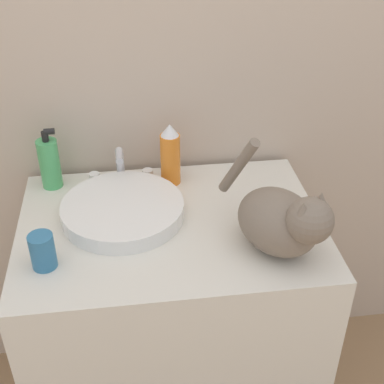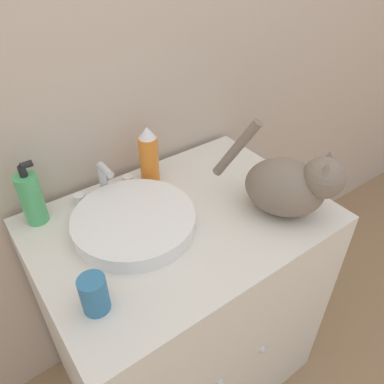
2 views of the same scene
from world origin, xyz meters
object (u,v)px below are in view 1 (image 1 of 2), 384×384
at_px(cat, 283,220).
at_px(spray_bottle, 170,155).
at_px(soap_bottle, 50,163).
at_px(cup, 43,251).

bearing_deg(cat, spray_bottle, -177.77).
relative_size(soap_bottle, cup, 2.05).
distance_m(cat, spray_bottle, 0.44).
xyz_separation_m(soap_bottle, cup, (0.01, -0.37, -0.03)).
relative_size(cat, cup, 3.74).
relative_size(cat, soap_bottle, 1.82).
bearing_deg(soap_bottle, cup, -88.37).
bearing_deg(spray_bottle, cat, -56.09).
xyz_separation_m(spray_bottle, cup, (-0.35, -0.34, -0.05)).
bearing_deg(spray_bottle, cup, -135.22).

